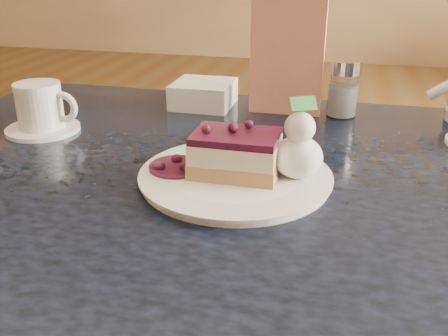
% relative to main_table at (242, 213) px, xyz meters
% --- Properties ---
extents(main_table, '(1.24, 0.83, 0.78)m').
position_rel_main_table_xyz_m(main_table, '(0.00, 0.00, 0.00)').
color(main_table, black).
rests_on(main_table, ground).
extents(dessert_plate, '(0.27, 0.27, 0.01)m').
position_rel_main_table_xyz_m(dessert_plate, '(-0.00, -0.05, 0.09)').
color(dessert_plate, white).
rests_on(dessert_plate, main_table).
extents(cheesecake_slice, '(0.12, 0.09, 0.06)m').
position_rel_main_table_xyz_m(cheesecake_slice, '(-0.00, -0.05, 0.12)').
color(cheesecake_slice, '#B47F53').
rests_on(cheesecake_slice, dessert_plate).
extents(whipped_cream, '(0.07, 0.07, 0.06)m').
position_rel_main_table_xyz_m(whipped_cream, '(0.09, -0.04, 0.12)').
color(whipped_cream, white).
rests_on(whipped_cream, dessert_plate).
extents(berry_sauce, '(0.08, 0.08, 0.01)m').
position_rel_main_table_xyz_m(berry_sauce, '(-0.09, -0.06, 0.10)').
color(berry_sauce, '#4B102B').
rests_on(berry_sauce, dessert_plate).
extents(coffee_set, '(0.14, 0.13, 0.09)m').
position_rel_main_table_xyz_m(coffee_set, '(-0.39, 0.08, 0.12)').
color(coffee_set, white).
rests_on(coffee_set, main_table).
extents(menu_card, '(0.14, 0.03, 0.23)m').
position_rel_main_table_xyz_m(menu_card, '(0.03, 0.30, 0.20)').
color(menu_card, beige).
rests_on(menu_card, main_table).
extents(sugar_shaker, '(0.06, 0.06, 0.11)m').
position_rel_main_table_xyz_m(sugar_shaker, '(0.14, 0.30, 0.14)').
color(sugar_shaker, white).
rests_on(sugar_shaker, main_table).
extents(napkin_stack, '(0.12, 0.12, 0.05)m').
position_rel_main_table_xyz_m(napkin_stack, '(-0.15, 0.31, 0.11)').
color(napkin_stack, white).
rests_on(napkin_stack, main_table).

